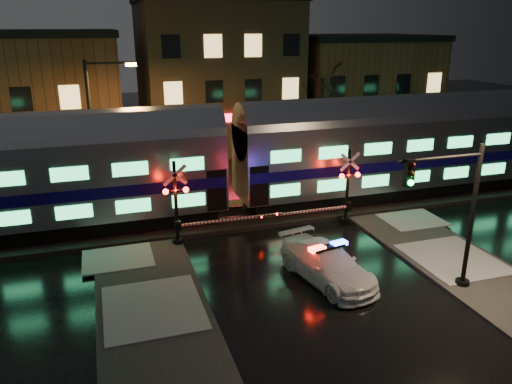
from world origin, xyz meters
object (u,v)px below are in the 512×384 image
crossing_signal_left (184,211)px  streetlight (97,125)px  police_car (327,264)px  traffic_light (453,217)px  crossing_signal_right (341,195)px

crossing_signal_left → streetlight: bearing=117.5°
police_car → streetlight: 15.01m
traffic_light → crossing_signal_right: bearing=107.5°
police_car → crossing_signal_right: crossing_signal_right is taller
crossing_signal_left → streetlight: (-3.48, 6.69, 3.00)m
traffic_light → streetlight: streetlight is taller
crossing_signal_right → crossing_signal_left: crossing_signal_left is taller
crossing_signal_right → police_car: bearing=-121.8°
crossing_signal_right → streetlight: (-11.52, 6.70, 3.05)m
crossing_signal_left → streetlight: 8.12m
crossing_signal_right → crossing_signal_left: 8.03m
police_car → crossing_signal_right: size_ratio=0.93×
police_car → streetlight: streetlight is taller
police_car → traffic_light: size_ratio=0.90×
crossing_signal_left → crossing_signal_right: bearing=-0.0°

